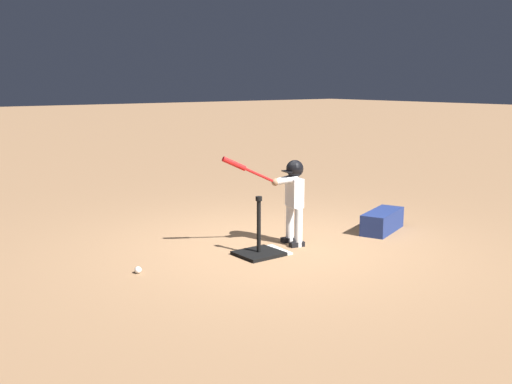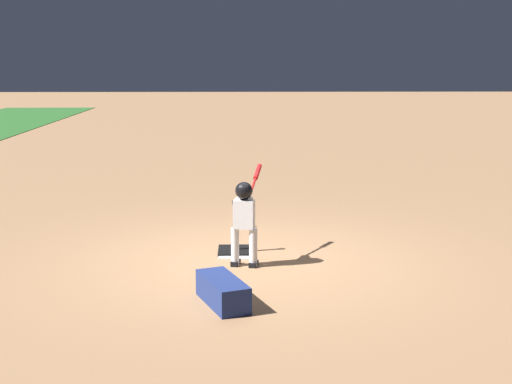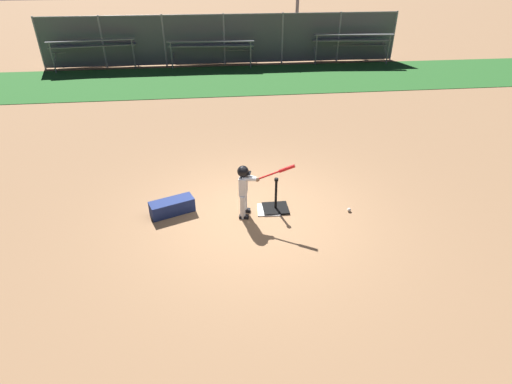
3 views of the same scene
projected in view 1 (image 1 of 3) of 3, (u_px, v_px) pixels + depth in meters
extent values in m
plane|color=#99704C|center=(275.00, 247.00, 7.34)|extent=(90.00, 90.00, 0.00)
cube|color=white|center=(267.00, 252.00, 7.08)|extent=(0.48, 0.48, 0.02)
cube|color=black|center=(259.00, 253.00, 6.98)|extent=(0.50, 0.45, 0.04)
cylinder|color=black|center=(259.00, 226.00, 6.92)|extent=(0.05, 0.05, 0.61)
cylinder|color=black|center=(259.00, 199.00, 6.86)|extent=(0.08, 0.08, 0.05)
cylinder|color=silver|center=(298.00, 227.00, 7.31)|extent=(0.12, 0.12, 0.48)
cube|color=black|center=(297.00, 244.00, 7.34)|extent=(0.20, 0.13, 0.06)
cylinder|color=silver|center=(290.00, 223.00, 7.51)|extent=(0.12, 0.12, 0.48)
cube|color=black|center=(288.00, 240.00, 7.54)|extent=(0.20, 0.13, 0.06)
cube|color=silver|center=(295.00, 192.00, 7.33)|extent=(0.19, 0.27, 0.35)
sphere|color=#936B4C|center=(295.00, 170.00, 7.28)|extent=(0.18, 0.18, 0.18)
sphere|color=black|center=(295.00, 169.00, 7.28)|extent=(0.21, 0.21, 0.21)
cube|color=black|center=(288.00, 171.00, 7.25)|extent=(0.14, 0.18, 0.01)
cylinder|color=silver|center=(286.00, 181.00, 7.22)|extent=(0.28, 0.21, 0.10)
cylinder|color=silver|center=(283.00, 180.00, 7.29)|extent=(0.29, 0.09, 0.10)
sphere|color=#936B4C|center=(275.00, 182.00, 7.20)|extent=(0.09, 0.09, 0.09)
cylinder|color=red|center=(250.00, 171.00, 7.04)|extent=(0.65, 0.18, 0.34)
cylinder|color=red|center=(234.00, 164.00, 6.94)|extent=(0.30, 0.13, 0.19)
cylinder|color=black|center=(276.00, 183.00, 7.21)|extent=(0.04, 0.05, 0.05)
sphere|color=white|center=(138.00, 270.00, 6.31)|extent=(0.07, 0.07, 0.07)
cube|color=navy|center=(382.00, 221.00, 8.07)|extent=(0.90, 0.60, 0.28)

